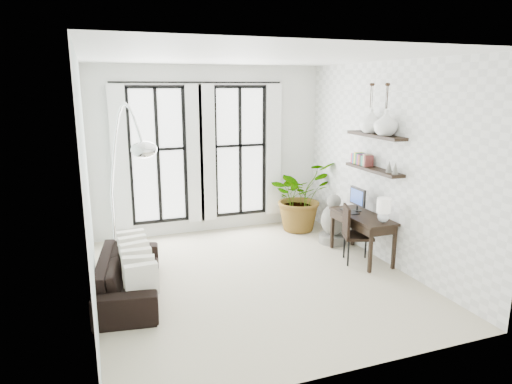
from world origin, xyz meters
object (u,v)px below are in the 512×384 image
plant (300,196)px  buddha (333,222)px  arc_lamp (124,144)px  sofa (129,275)px  desk (364,218)px  desk_chair (353,231)px

plant → buddha: (0.24, -0.93, -0.31)m
buddha → arc_lamp: bearing=-177.2°
arc_lamp → buddha: (3.60, 0.18, -1.62)m
sofa → buddha: size_ratio=2.18×
plant → desk: bearing=-81.2°
desk_chair → buddha: 0.97m
sofa → plant: 3.95m
desk → desk_chair: desk is taller
plant → arc_lamp: size_ratio=0.53×
desk_chair → buddha: bearing=99.6°
arc_lamp → buddha: bearing=2.8°
desk_chair → arc_lamp: (-3.42, 0.77, 1.47)m
arc_lamp → buddha: arc_lamp is taller
desk → arc_lamp: 3.94m
arc_lamp → buddha: size_ratio=2.84×
sofa → desk_chair: 3.53m
plant → arc_lamp: arc_lamp is taller
arc_lamp → desk_chair: bearing=-12.7°
sofa → desk: desk is taller
buddha → desk_chair: bearing=-100.9°
desk_chair → buddha: desk_chair is taller
sofa → buddha: (3.70, 0.93, 0.09)m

